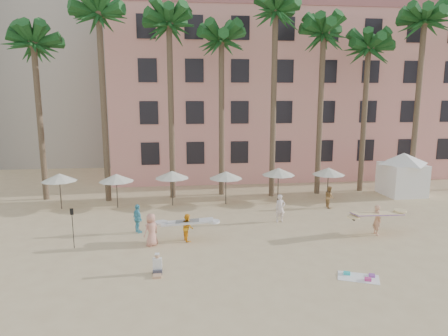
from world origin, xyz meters
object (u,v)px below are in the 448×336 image
object	(u,v)px
pink_hotel	(285,96)
carrier_yellow	(377,218)
carrier_white	(187,226)
cabana	(403,170)

from	to	relation	value
pink_hotel	carrier_yellow	xyz separation A→B (m)	(0.14, -21.09, -6.97)
carrier_yellow	carrier_white	world-z (taller)	carrier_yellow
cabana	carrier_yellow	distance (m)	11.08
pink_hotel	cabana	distance (m)	15.20
carrier_yellow	pink_hotel	bearing A→B (deg)	90.37
pink_hotel	cabana	bearing A→B (deg)	-61.15
pink_hotel	carrier_yellow	world-z (taller)	pink_hotel
pink_hotel	carrier_yellow	bearing A→B (deg)	-89.63
pink_hotel	carrier_white	bearing A→B (deg)	-117.88
pink_hotel	cabana	size ratio (longest dim) A/B	7.40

